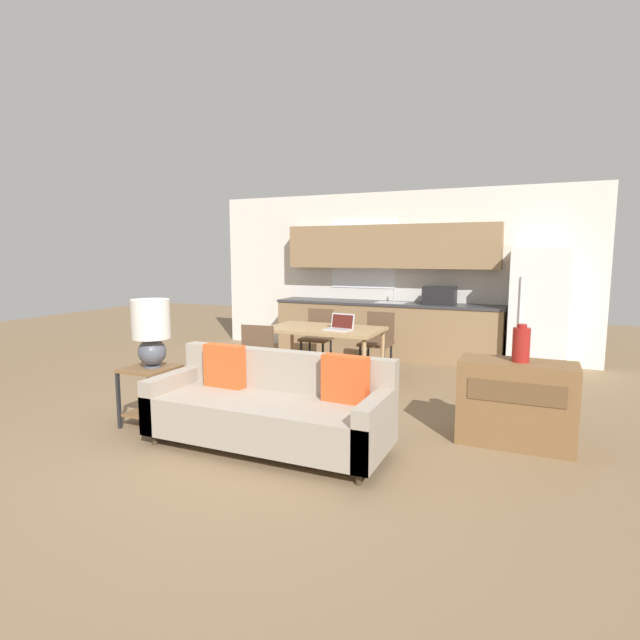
# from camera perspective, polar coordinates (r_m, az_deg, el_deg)

# --- Properties ---
(ground_plane) EXTENTS (20.00, 20.00, 0.00)m
(ground_plane) POSITION_cam_1_polar(r_m,az_deg,el_deg) (4.54, -8.59, -14.27)
(ground_plane) COLOR #7F6647
(wall_back) EXTENTS (6.40, 0.07, 2.70)m
(wall_back) POSITION_cam_1_polar(r_m,az_deg,el_deg) (8.50, 8.22, 5.29)
(wall_back) COLOR silver
(wall_back) RESTS_ON ground_plane
(kitchen_counter) EXTENTS (3.70, 0.65, 2.15)m
(kitchen_counter) POSITION_cam_1_polar(r_m,az_deg,el_deg) (8.24, 7.73, 1.66)
(kitchen_counter) COLOR #8E704C
(kitchen_counter) RESTS_ON ground_plane
(refrigerator) EXTENTS (0.77, 0.79, 1.77)m
(refrigerator) POSITION_cam_1_polar(r_m,az_deg,el_deg) (7.79, 23.66, 1.07)
(refrigerator) COLOR white
(refrigerator) RESTS_ON ground_plane
(dining_table) EXTENTS (1.46, 0.88, 0.73)m
(dining_table) POSITION_cam_1_polar(r_m,az_deg,el_deg) (6.46, 0.54, -1.45)
(dining_table) COLOR tan
(dining_table) RESTS_ON ground_plane
(couch) EXTENTS (2.12, 0.80, 0.84)m
(couch) POSITION_cam_1_polar(r_m,az_deg,el_deg) (4.46, -5.57, -10.06)
(couch) COLOR #3D2D1E
(couch) RESTS_ON ground_plane
(side_table) EXTENTS (0.46, 0.46, 0.58)m
(side_table) POSITION_cam_1_polar(r_m,az_deg,el_deg) (5.22, -18.81, -7.18)
(side_table) COLOR brown
(side_table) RESTS_ON ground_plane
(table_lamp) EXTENTS (0.36, 0.36, 0.67)m
(table_lamp) POSITION_cam_1_polar(r_m,az_deg,el_deg) (5.09, -18.74, -0.90)
(table_lamp) COLOR #4C515B
(table_lamp) RESTS_ON side_table
(credenza) EXTENTS (0.98, 0.44, 0.75)m
(credenza) POSITION_cam_1_polar(r_m,az_deg,el_deg) (4.78, 21.50, -8.83)
(credenza) COLOR brown
(credenza) RESTS_ON ground_plane
(vase) EXTENTS (0.15, 0.15, 0.33)m
(vase) POSITION_cam_1_polar(r_m,az_deg,el_deg) (4.66, 22.00, -2.58)
(vase) COLOR maroon
(vase) RESTS_ON credenza
(dining_chair_far_left) EXTENTS (0.44, 0.44, 0.86)m
(dining_chair_far_left) POSITION_cam_1_polar(r_m,az_deg,el_deg) (7.43, -0.25, -1.69)
(dining_chair_far_left) COLOR brown
(dining_chair_far_left) RESTS_ON ground_plane
(dining_chair_near_left) EXTENTS (0.46, 0.46, 0.86)m
(dining_chair_near_left) POSITION_cam_1_polar(r_m,az_deg,el_deg) (5.99, -6.62, -4.01)
(dining_chair_near_left) COLOR brown
(dining_chair_near_left) RESTS_ON ground_plane
(dining_chair_far_right) EXTENTS (0.43, 0.43, 0.86)m
(dining_chair_far_right) POSITION_cam_1_polar(r_m,az_deg,el_deg) (7.07, 6.60, -2.22)
(dining_chair_far_right) COLOR brown
(dining_chair_far_right) RESTS_ON ground_plane
(laptop) EXTENTS (0.35, 0.29, 0.20)m
(laptop) POSITION_cam_1_polar(r_m,az_deg,el_deg) (6.28, 2.32, -0.68)
(laptop) COLOR #B7BABC
(laptop) RESTS_ON dining_table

